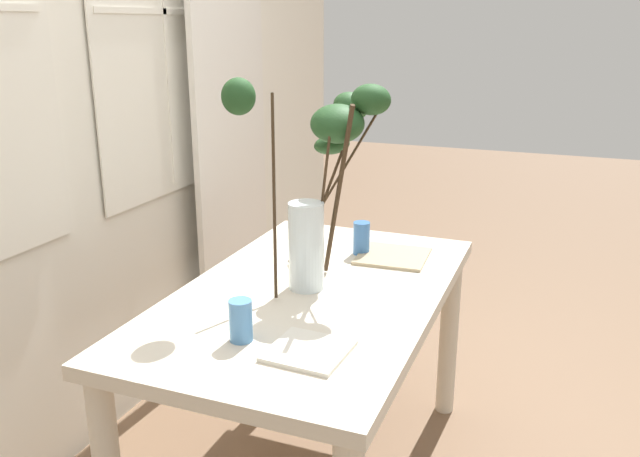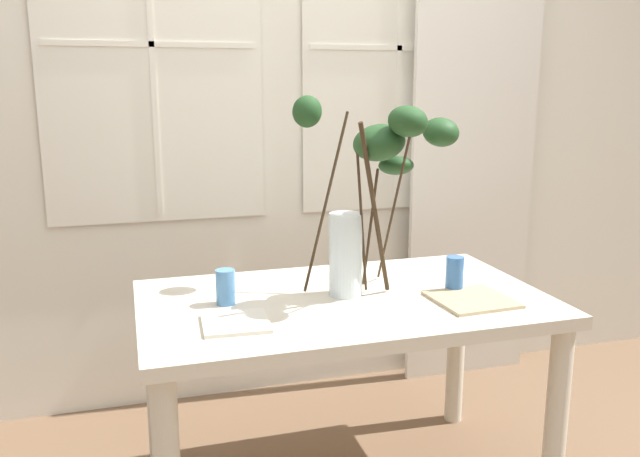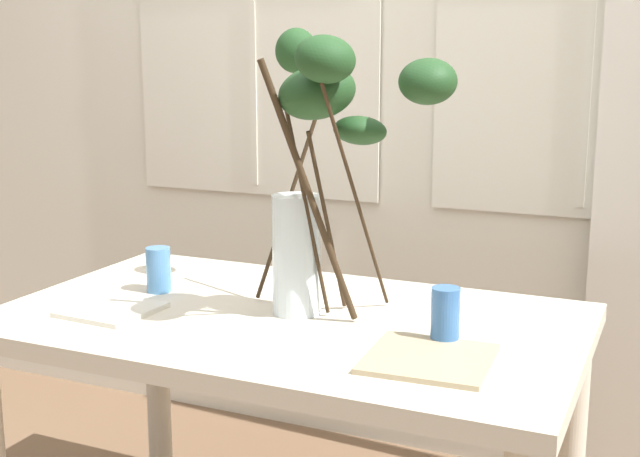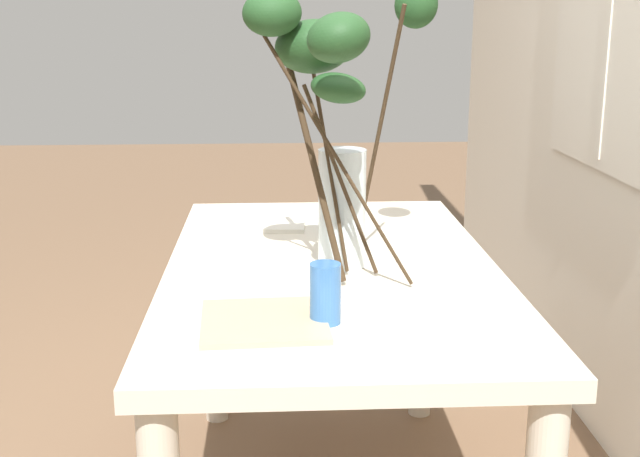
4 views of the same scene
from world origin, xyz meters
name	(u,v)px [view 4 (image 4 of 4)]	position (x,y,z in m)	size (l,w,h in m)	color
dining_table	(332,306)	(0.00, 0.00, 0.65)	(1.42, 0.84, 0.76)	beige
vase_with_branches	(334,108)	(0.09, 0.00, 1.17)	(0.57, 0.52, 0.71)	silver
drinking_glass_blue_left	(338,205)	(-0.41, 0.05, 0.82)	(0.07, 0.07, 0.12)	#4C84BC
drinking_glass_blue_right	(325,293)	(0.41, -0.04, 0.82)	(0.06, 0.06, 0.13)	#386BAD
plate_square_left	(270,223)	(-0.41, -0.16, 0.77)	(0.21, 0.21, 0.01)	silver
plate_square_right	(264,321)	(0.41, -0.17, 0.77)	(0.26, 0.26, 0.01)	tan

